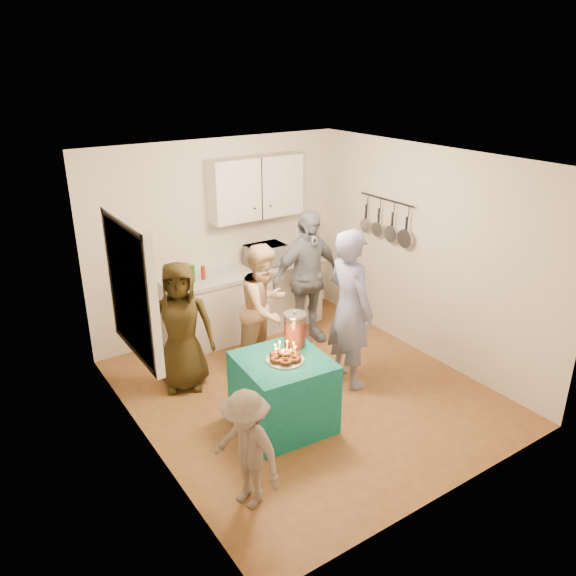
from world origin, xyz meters
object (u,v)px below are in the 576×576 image
counter (245,303)px  woman_back_left (181,327)px  party_table (283,392)px  punch_jar (295,330)px  microwave (265,255)px  woman_back_center (265,308)px  child_near_left (247,450)px  man_birthday (350,309)px  woman_back_right (307,278)px

counter → woman_back_left: 1.55m
party_table → woman_back_left: bearing=113.0°
party_table → punch_jar: (0.26, 0.18, 0.55)m
microwave → woman_back_center: (-0.61, -0.96, -0.27)m
woman_back_center → child_near_left: woman_back_center is taller
punch_jar → woman_back_center: (0.21, 0.93, -0.15)m
microwave → punch_jar: (-0.82, -1.90, -0.12)m
microwave → punch_jar: 2.07m
man_birthday → child_near_left: (-1.94, -1.05, -0.38)m
man_birthday → woman_back_center: man_birthday is taller
child_near_left → woman_back_left: bearing=154.8°
party_table → woman_back_center: (0.47, 1.11, 0.40)m
counter → man_birthday: bearing=-79.2°
counter → punch_jar: punch_jar is taller
woman_back_right → child_near_left: 3.07m
counter → microwave: size_ratio=4.27×
microwave → woman_back_right: woman_back_right is taller
punch_jar → man_birthday: size_ratio=0.18×
microwave → woman_back_center: woman_back_center is taller
child_near_left → woman_back_center: bearing=128.6°
counter → woman_back_right: (0.55, -0.67, 0.46)m
punch_jar → woman_back_right: bearing=50.0°
woman_back_center → man_birthday: bearing=-77.6°
punch_jar → man_birthday: man_birthday is taller
man_birthday → woman_back_left: size_ratio=1.22×
man_birthday → woman_back_right: 1.13m
counter → man_birthday: 1.88m
counter → woman_back_left: woman_back_left is taller
party_table → child_near_left: 1.15m
woman_back_left → woman_back_right: 1.84m
counter → woman_back_left: bearing=-147.2°
woman_back_left → child_near_left: bearing=-74.4°
man_birthday → woman_back_center: 1.03m
woman_back_right → child_near_left: bearing=-136.5°
punch_jar → woman_back_center: 0.97m
microwave → woman_back_right: bearing=-71.3°
woman_back_center → child_near_left: 2.31m
party_table → woman_back_right: (1.29, 1.41, 0.51)m
microwave → child_near_left: size_ratio=0.48×
woman_back_center → woman_back_right: woman_back_right is taller
child_near_left → man_birthday: bearing=102.5°
microwave → counter: bearing=-178.9°
child_near_left → punch_jar: bearing=114.0°
woman_back_left → woman_back_right: (1.83, 0.16, 0.14)m
man_birthday → counter: bearing=11.3°
counter → woman_back_right: 0.98m
counter → woman_back_left: (-1.28, -0.82, 0.32)m
punch_jar → woman_back_left: bearing=126.4°
counter → microwave: 0.71m
punch_jar → woman_back_right: (1.03, 1.23, -0.04)m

